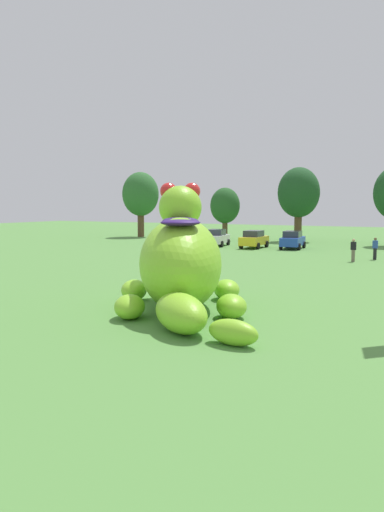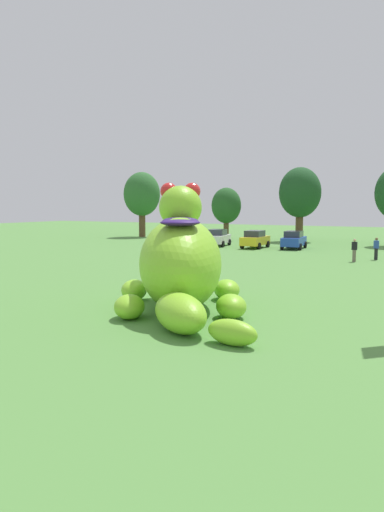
{
  "view_description": "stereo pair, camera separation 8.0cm",
  "coord_description": "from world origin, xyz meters",
  "px_view_note": "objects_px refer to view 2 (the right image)",
  "views": [
    {
      "loc": [
        11.02,
        -18.43,
        4.24
      ],
      "look_at": [
        1.24,
        0.01,
        2.06
      ],
      "focal_mm": 34.82,
      "sensor_mm": 36.0,
      "label": 1
    },
    {
      "loc": [
        11.09,
        -18.39,
        4.24
      ],
      "look_at": [
        1.24,
        0.01,
        2.06
      ],
      "focal_mm": 34.82,
      "sensor_mm": 36.0,
      "label": 2
    }
  ],
  "objects_px": {
    "giant_inflatable_creature": "(181,262)",
    "car_yellow": "(255,239)",
    "car_blue": "(294,240)",
    "spectator_near_inflatable": "(376,249)",
    "car_white": "(218,238)",
    "spectator_mid_field": "(354,250)"
  },
  "relations": [
    {
      "from": "car_yellow",
      "to": "car_white",
      "type": "bearing_deg",
      "value": 173.73
    },
    {
      "from": "giant_inflatable_creature",
      "to": "car_white",
      "type": "relative_size",
      "value": 2.02
    },
    {
      "from": "giant_inflatable_creature",
      "to": "car_yellow",
      "type": "distance_m",
      "value": 28.98
    },
    {
      "from": "giant_inflatable_creature",
      "to": "spectator_mid_field",
      "type": "relative_size",
      "value": 5.09
    },
    {
      "from": "car_yellow",
      "to": "giant_inflatable_creature",
      "type": "bearing_deg",
      "value": -75.03
    },
    {
      "from": "car_yellow",
      "to": "spectator_near_inflatable",
      "type": "relative_size",
      "value": 2.41
    },
    {
      "from": "car_blue",
      "to": "spectator_near_inflatable",
      "type": "bearing_deg",
      "value": -36.67
    },
    {
      "from": "car_blue",
      "to": "spectator_near_inflatable",
      "type": "height_order",
      "value": "car_blue"
    },
    {
      "from": "car_blue",
      "to": "car_white",
      "type": "bearing_deg",
      "value": -176.66
    },
    {
      "from": "giant_inflatable_creature",
      "to": "car_white",
      "type": "bearing_deg",
      "value": 112.34
    },
    {
      "from": "car_blue",
      "to": "spectator_mid_field",
      "type": "bearing_deg",
      "value": -49.76
    },
    {
      "from": "giant_inflatable_creature",
      "to": "car_white",
      "type": "xyz_separation_m",
      "value": [
        -11.69,
        28.44,
        -1.06
      ]
    },
    {
      "from": "giant_inflatable_creature",
      "to": "car_white",
      "type": "height_order",
      "value": "giant_inflatable_creature"
    },
    {
      "from": "giant_inflatable_creature",
      "to": "spectator_mid_field",
      "type": "bearing_deg",
      "value": 81.18
    },
    {
      "from": "car_yellow",
      "to": "car_blue",
      "type": "bearing_deg",
      "value": 14.36
    },
    {
      "from": "giant_inflatable_creature",
      "to": "car_blue",
      "type": "height_order",
      "value": "giant_inflatable_creature"
    },
    {
      "from": "car_blue",
      "to": "spectator_near_inflatable",
      "type": "xyz_separation_m",
      "value": [
        8.32,
        -6.19,
        -0.01
      ]
    },
    {
      "from": "car_yellow",
      "to": "spectator_near_inflatable",
      "type": "distance_m",
      "value": 13.02
    },
    {
      "from": "giant_inflatable_creature",
      "to": "spectator_near_inflatable",
      "type": "bearing_deg",
      "value": 78.98
    },
    {
      "from": "giant_inflatable_creature",
      "to": "spectator_near_inflatable",
      "type": "xyz_separation_m",
      "value": [
        4.42,
        22.7,
        -1.06
      ]
    },
    {
      "from": "car_white",
      "to": "giant_inflatable_creature",
      "type": "bearing_deg",
      "value": -67.66
    },
    {
      "from": "car_blue",
      "to": "spectator_mid_field",
      "type": "xyz_separation_m",
      "value": [
        7.08,
        -8.37,
        -0.01
      ]
    }
  ]
}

